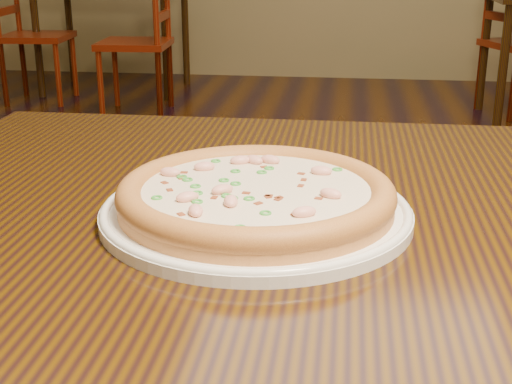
# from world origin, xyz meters

# --- Properties ---
(hero_table) EXTENTS (1.20, 0.80, 0.75)m
(hero_table) POSITION_xyz_m (-0.06, -0.46, 0.65)
(hero_table) COLOR black
(hero_table) RESTS_ON ground
(plate) EXTENTS (0.33, 0.33, 0.02)m
(plate) POSITION_xyz_m (-0.18, -0.51, 0.76)
(plate) COLOR white
(plate) RESTS_ON hero_table
(pizza) EXTENTS (0.29, 0.29, 0.03)m
(pizza) POSITION_xyz_m (-0.18, -0.51, 0.78)
(pizza) COLOR #BB804B
(pizza) RESTS_ON plate
(chair_a) EXTENTS (0.45, 0.45, 0.95)m
(chair_a) POSITION_xyz_m (-2.21, 3.37, 0.44)
(chair_a) COLOR #601005
(chair_a) RESTS_ON ground
(chair_b) EXTENTS (0.44, 0.44, 0.95)m
(chair_b) POSITION_xyz_m (-1.36, 3.12, 0.44)
(chair_b) COLOR #601005
(chair_b) RESTS_ON ground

